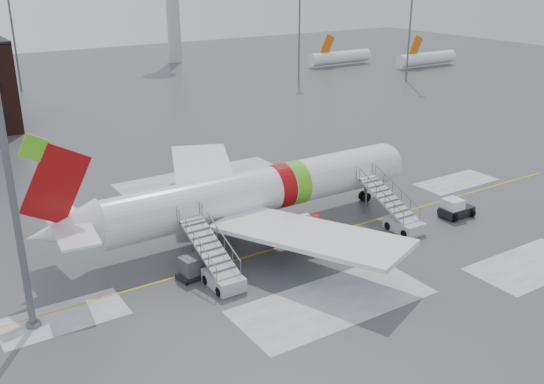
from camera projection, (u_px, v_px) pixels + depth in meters
ground at (316, 231)px, 52.16m from camera, size 260.00×260.00×0.00m
airliner at (250, 194)px, 51.06m from camera, size 35.03×32.97×11.18m
airstair_fwd at (398, 217)px, 52.37m from camera, size 2.05×7.70×3.48m
airstair_aft at (218, 269)px, 43.42m from camera, size 2.05×7.70×3.48m
pushback_tug at (455, 209)px, 54.87m from camera, size 3.14×2.41×1.76m
uld_container at (192, 268)px, 44.13m from camera, size 2.22×1.75×1.66m
light_mast_near at (6, 154)px, 34.43m from camera, size 1.20×1.20×21.89m
light_mast_far_ne at (300, 6)px, 117.32m from camera, size 1.20×1.20×24.25m
light_mast_far_n at (10, 12)px, 104.48m from camera, size 1.20×1.20×24.25m
light_mast_far_e at (411, 8)px, 114.45m from camera, size 1.20×1.20×24.25m
distant_aircraft at (369, 68)px, 134.20m from camera, size 35.00×18.00×8.00m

